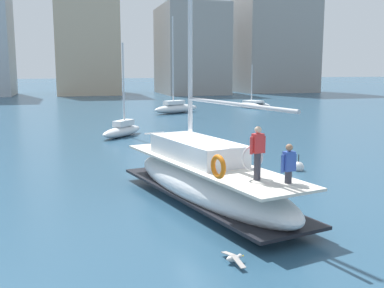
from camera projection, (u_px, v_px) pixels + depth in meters
name	position (u px, v px, depth m)	size (l,w,h in m)	color
ground_plane	(214.00, 204.00, 16.08)	(400.00, 400.00, 0.00)	#284C66
main_sailboat	(206.00, 178.00, 16.03)	(4.62, 9.90, 12.28)	silver
moored_sloop_near	(176.00, 107.00, 48.20)	(5.69, 3.94, 9.84)	silver
moored_sloop_far	(122.00, 129.00, 31.85)	(3.58, 4.09, 6.38)	silver
moored_cutter_right	(253.00, 104.00, 54.61)	(3.44, 4.42, 5.07)	silver
seagull	(234.00, 258.00, 11.19)	(0.48, 1.06, 0.17)	silver
mooring_buoy	(298.00, 167.00, 21.32)	(0.52, 0.52, 0.86)	silver
waterfront_buildings	(108.00, 32.00, 82.91)	(84.36, 20.63, 28.00)	#B2B7BC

